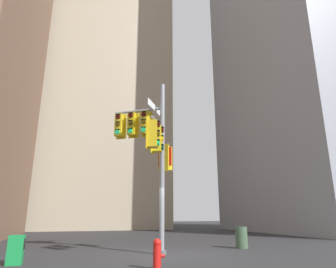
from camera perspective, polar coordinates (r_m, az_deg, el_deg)
ground at (r=12.00m, az=-1.26°, el=-22.40°), size 120.00×120.00×0.00m
building_tower_right at (r=38.72m, az=25.30°, el=19.60°), size 15.87×15.87×45.55m
building_mid_block at (r=42.34m, az=-13.43°, el=10.25°), size 16.42×16.42×39.06m
signal_pole_assembly at (r=12.17m, az=-3.61°, el=-1.50°), size 2.41×3.17×7.00m
fire_hydrant at (r=8.79m, az=-2.10°, el=-22.14°), size 0.33×0.23×0.81m
newspaper_box at (r=10.60m, az=-27.48°, el=-19.35°), size 0.45×0.36×0.85m
trash_bin at (r=14.51m, az=14.08°, el=-18.93°), size 0.54×0.54×0.93m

